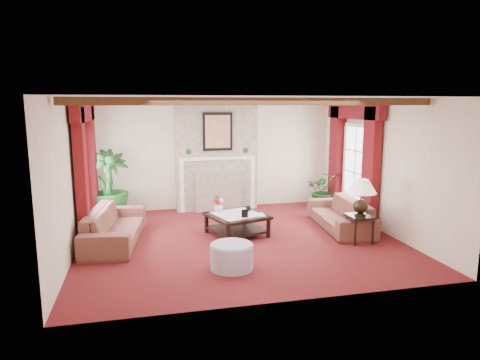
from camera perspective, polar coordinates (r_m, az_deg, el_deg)
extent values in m
plane|color=#45100C|center=(8.42, -0.10, -7.89)|extent=(6.00, 6.00, 0.00)
plane|color=white|center=(8.01, -0.10, 10.81)|extent=(6.00, 6.00, 0.00)
cube|color=beige|center=(10.78, -3.37, 3.42)|extent=(6.00, 0.02, 2.70)
cube|color=beige|center=(8.00, -21.54, 0.39)|extent=(0.02, 5.50, 2.70)
cube|color=beige|center=(9.25, 18.35, 1.81)|extent=(0.02, 5.50, 2.70)
imported|color=#3F111C|center=(8.46, -16.38, -5.15)|extent=(2.41, 1.24, 0.87)
imported|color=#3F111C|center=(9.30, 13.23, -3.81)|extent=(2.21, 0.99, 0.82)
imported|color=black|center=(10.02, -17.05, -2.75)|extent=(2.05, 2.25, 0.90)
imported|color=black|center=(10.89, 11.17, -1.89)|extent=(1.46, 1.50, 0.75)
cylinder|color=#9B95A9|center=(6.93, -1.11, -10.18)|extent=(0.69, 0.69, 0.40)
imported|color=silver|center=(8.79, -2.93, -3.60)|extent=(0.21, 0.22, 0.19)
imported|color=black|center=(8.41, 1.77, -3.81)|extent=(0.23, 0.05, 0.30)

